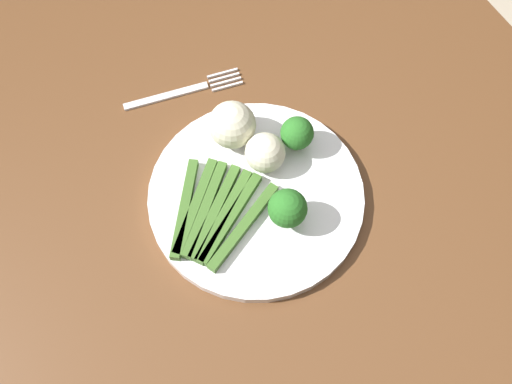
% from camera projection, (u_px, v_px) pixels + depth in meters
% --- Properties ---
extents(ground_plane, '(6.00, 6.00, 0.02)m').
position_uv_depth(ground_plane, '(247.00, 343.00, 1.43)').
color(ground_plane, '#B7A88E').
extents(dining_table, '(1.34, 1.01, 0.76)m').
position_uv_depth(dining_table, '(240.00, 249.00, 0.82)').
color(dining_table, brown).
rests_on(dining_table, ground_plane).
extents(plate, '(0.27, 0.27, 0.01)m').
position_uv_depth(plate, '(256.00, 196.00, 0.74)').
color(plate, white).
rests_on(plate, dining_table).
extents(asparagus_bundle, '(0.15, 0.15, 0.01)m').
position_uv_depth(asparagus_bundle, '(214.00, 214.00, 0.72)').
color(asparagus_bundle, '#3D6626').
rests_on(asparagus_bundle, plate).
extents(broccoli_front_left, '(0.05, 0.05, 0.06)m').
position_uv_depth(broccoli_front_left, '(288.00, 209.00, 0.69)').
color(broccoli_front_left, '#568E33').
rests_on(broccoli_front_left, plate).
extents(broccoli_back, '(0.04, 0.04, 0.05)m').
position_uv_depth(broccoli_back, '(297.00, 133.00, 0.74)').
color(broccoli_back, '#568E33').
rests_on(broccoli_back, plate).
extents(cauliflower_back_right, '(0.05, 0.05, 0.05)m').
position_uv_depth(cauliflower_back_right, '(265.00, 153.00, 0.73)').
color(cauliflower_back_right, beige).
rests_on(cauliflower_back_right, plate).
extents(cauliflower_left, '(0.06, 0.06, 0.06)m').
position_uv_depth(cauliflower_left, '(232.00, 125.00, 0.74)').
color(cauliflower_left, beige).
rests_on(cauliflower_left, plate).
extents(fork, '(0.05, 0.17, 0.00)m').
position_uv_depth(fork, '(186.00, 90.00, 0.82)').
color(fork, silver).
rests_on(fork, dining_table).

